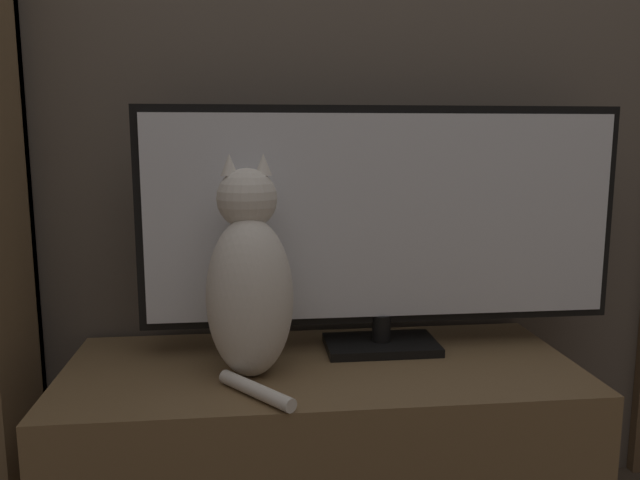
{
  "coord_description": "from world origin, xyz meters",
  "views": [
    {
      "loc": [
        -0.15,
        -0.38,
        0.95
      ],
      "look_at": [
        -0.0,
        0.95,
        0.73
      ],
      "focal_mm": 35.0,
      "sensor_mm": 36.0,
      "label": 1
    }
  ],
  "objects": [
    {
      "name": "tv_stand",
      "position": [
        0.0,
        0.94,
        0.23
      ],
      "size": [
        1.13,
        0.49,
        0.46
      ],
      "color": "brown",
      "rests_on": "ground_plane"
    },
    {
      "name": "tv",
      "position": [
        0.15,
        1.02,
        0.76
      ],
      "size": [
        1.11,
        0.16,
        0.57
      ],
      "color": "black",
      "rests_on": "tv_stand"
    },
    {
      "name": "cat",
      "position": [
        -0.16,
        0.89,
        0.65
      ],
      "size": [
        0.19,
        0.3,
        0.46
      ],
      "rotation": [
        0.0,
        0.0,
        0.07
      ],
      "color": "silver",
      "rests_on": "tv_stand"
    }
  ]
}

